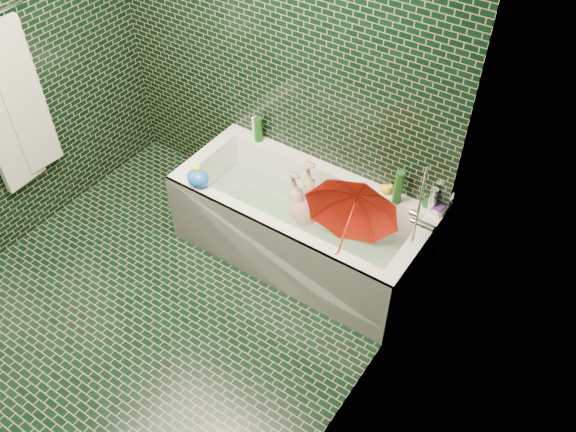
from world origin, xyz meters
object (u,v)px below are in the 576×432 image
Objects in this scene: bath_toy at (198,178)px; child at (307,219)px; umbrella at (348,224)px; bathtub at (299,232)px; rubber_duck at (387,189)px.

child is at bearing 15.51° from bath_toy.
umbrella is 1.03m from bath_toy.
child is 0.78m from bath_toy.
umbrella is (0.40, -0.08, 0.37)m from bathtub.
child is 4.55× the size of bath_toy.
bathtub is 0.79m from bath_toy.
bath_toy is at bearing 177.63° from umbrella.
rubber_duck reaches higher than child.
rubber_duck is 0.60× the size of bath_toy.
rubber_duck is (0.43, 0.28, 0.28)m from child.
bathtub is 2.10× the size of child.
bath_toy is at bearing -154.34° from bathtub.
child is 0.58m from rubber_duck.
bathtub is 0.11m from child.
umbrella is 0.42m from rubber_duck.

